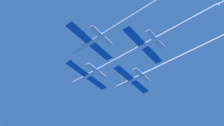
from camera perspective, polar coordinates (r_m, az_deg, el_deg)
The scene contains 4 objects.
jet_lead at distance 73.40m, azimuth 2.00°, elevation 1.23°, with size 16.77×50.08×2.78m.
jet_left_wing at distance 63.34m, azimuth 6.87°, elevation 11.67°, with size 16.77×58.57×2.78m.
jet_right_wing at distance 76.67m, azimuth 13.57°, elevation 0.57°, with size 16.77×53.60×2.78m.
jet_slot at distance 67.41m, azimuth 17.69°, elevation 9.30°, with size 16.77×53.31×2.78m.
Camera 1 is at (-43.27, -44.94, -50.95)m, focal length 40.64 mm.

